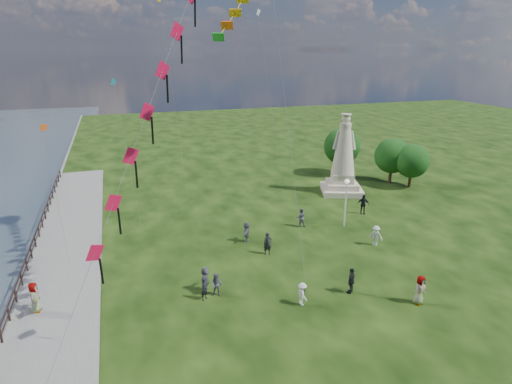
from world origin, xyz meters
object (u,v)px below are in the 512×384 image
object	(u,v)px
person_3	(351,281)
person_6	(268,244)
lamppost	(346,193)
person_9	(363,204)
person_2	(302,294)
person_10	(35,299)
person_1	(217,285)
person_5	(205,279)
person_8	(376,236)
person_7	(301,217)
person_4	(420,290)
statue	(343,164)
person_11	(247,232)
person_0	(204,289)

from	to	relation	value
person_3	person_6	size ratio (longest dim) A/B	1.00
lamppost	person_9	distance (m)	4.37
person_2	person_10	distance (m)	15.60
person_1	person_9	size ratio (longest dim) A/B	0.83
person_3	person_6	world-z (taller)	person_6
person_3	person_5	xyz separation A→B (m)	(-8.64, 3.14, -0.03)
person_1	person_5	size ratio (longest dim) A/B	0.93
person_8	person_9	distance (m)	6.86
person_6	person_8	distance (m)	8.63
person_5	person_7	bearing A→B (deg)	-40.36
person_3	person_7	xyz separation A→B (m)	(1.42, 10.83, -0.03)
person_4	person_5	world-z (taller)	person_4
person_2	person_10	world-z (taller)	person_10
lamppost	person_9	world-z (taller)	lamppost
lamppost	person_3	bearing A→B (deg)	-117.43
statue	person_8	size ratio (longest dim) A/B	5.13
person_6	person_11	bearing A→B (deg)	111.21
person_0	person_8	bearing A→B (deg)	-25.48
person_8	person_0	bearing A→B (deg)	-120.91
person_9	person_4	bearing A→B (deg)	-87.41
person_0	person_2	size ratio (longest dim) A/B	1.02
person_4	person_7	distance (m)	13.31
statue	lamppost	bearing A→B (deg)	-97.37
person_6	person_11	xyz separation A→B (m)	(-0.84, 2.61, -0.01)
person_6	person_7	size ratio (longest dim) A/B	1.04
person_11	person_2	bearing A→B (deg)	22.52
person_7	person_6	bearing A→B (deg)	57.65
person_6	person_7	xyz separation A→B (m)	(4.56, 4.13, -0.03)
person_3	person_5	world-z (taller)	person_3
person_8	person_11	size ratio (longest dim) A/B	0.96
person_3	person_9	xyz separation A→B (m)	(8.14, 11.76, 0.07)
person_5	person_10	xyz separation A→B (m)	(-9.88, 0.77, 0.09)
person_1	person_4	distance (m)	12.30
lamppost	person_5	size ratio (longest dim) A/B	2.56
person_5	person_3	bearing A→B (deg)	-97.75
statue	person_0	xyz separation A→B (m)	(-18.32, -15.82, -2.45)
person_0	person_4	world-z (taller)	person_4
statue	person_6	size ratio (longest dim) A/B	4.85
person_1	person_6	world-z (taller)	person_6
person_4	person_8	xyz separation A→B (m)	(2.12, 7.83, -0.10)
person_9	person_8	bearing A→B (deg)	-92.05
statue	person_7	bearing A→B (deg)	-117.70
person_1	statue	bearing A→B (deg)	72.83
person_1	person_2	world-z (taller)	person_1
lamppost	person_7	xyz separation A→B (m)	(-3.58, 1.21, -2.26)
lamppost	person_9	xyz separation A→B (m)	(3.15, 2.14, -2.15)
statue	person_10	world-z (taller)	statue
person_0	person_5	distance (m)	1.00
person_1	person_4	world-z (taller)	person_4
person_2	person_5	distance (m)	6.17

